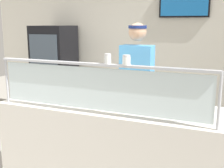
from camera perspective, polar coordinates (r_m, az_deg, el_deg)
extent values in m
plane|color=gray|center=(3.81, 3.64, -15.54)|extent=(12.00, 12.00, 0.00)
cube|color=beige|center=(4.87, 9.86, 6.99)|extent=(6.65, 0.08, 2.70)
cube|color=black|center=(4.73, 14.04, 15.14)|extent=(0.77, 0.04, 0.42)
cube|color=#1966B2|center=(4.71, 14.00, 15.16)|extent=(0.72, 0.01, 0.37)
cube|color=silver|center=(3.08, -0.20, -12.73)|extent=(2.25, 0.74, 0.95)
cylinder|color=#B2B5BC|center=(3.15, -19.97, 0.68)|extent=(0.02, 0.02, 0.46)
cylinder|color=#B2B5BC|center=(2.33, 20.42, -3.17)|extent=(0.02, 0.02, 0.46)
cube|color=silver|center=(2.58, -2.93, -1.02)|extent=(1.99, 0.01, 0.38)
cube|color=#B2B5BC|center=(2.54, -2.98, 3.88)|extent=(2.05, 0.06, 0.02)
cylinder|color=#9EA0A8|center=(2.98, 0.26, -3.70)|extent=(0.50, 0.50, 0.01)
cylinder|color=tan|center=(2.97, 0.26, -3.43)|extent=(0.48, 0.48, 0.02)
cylinder|color=gold|center=(2.97, 0.26, -3.20)|extent=(0.42, 0.42, 0.01)
cube|color=#ADAFB7|center=(2.94, 0.68, -3.25)|extent=(0.15, 0.29, 0.01)
cylinder|color=white|center=(2.49, -0.85, 4.79)|extent=(0.06, 0.06, 0.07)
cylinder|color=white|center=(2.49, -0.85, 4.55)|extent=(0.05, 0.05, 0.05)
cylinder|color=silver|center=(2.48, -0.85, 5.81)|extent=(0.05, 0.05, 0.02)
cylinder|color=white|center=(2.42, 2.86, 4.54)|extent=(0.07, 0.07, 0.07)
cylinder|color=red|center=(2.43, 2.86, 4.30)|extent=(0.06, 0.06, 0.04)
cylinder|color=silver|center=(2.42, 2.87, 5.53)|extent=(0.06, 0.06, 0.02)
cylinder|color=#23232D|center=(3.70, 3.07, -8.36)|extent=(0.13, 0.13, 0.95)
cylinder|color=#23232D|center=(3.64, 6.37, -8.79)|extent=(0.13, 0.13, 0.95)
cube|color=#4C9EE5|center=(3.48, 4.91, 3.08)|extent=(0.38, 0.21, 0.55)
sphere|color=tan|center=(3.44, 5.04, 10.18)|extent=(0.21, 0.21, 0.21)
cylinder|color=navy|center=(3.43, 5.06, 11.14)|extent=(0.21, 0.21, 0.04)
cylinder|color=tan|center=(3.23, 6.71, 0.65)|extent=(0.08, 0.34, 0.08)
cube|color=black|center=(5.26, -11.14, 1.86)|extent=(0.64, 0.61, 1.71)
cube|color=#38424C|center=(5.00, -13.16, 1.65)|extent=(0.54, 0.02, 1.37)
cylinder|color=red|center=(5.18, -14.01, 2.53)|extent=(0.06, 0.06, 0.20)
cylinder|color=red|center=(5.11, -12.98, 2.46)|extent=(0.06, 0.06, 0.20)
cylinder|color=green|center=(5.05, -11.93, 2.39)|extent=(0.06, 0.06, 0.20)
cylinder|color=green|center=(4.98, -10.84, 2.31)|extent=(0.06, 0.06, 0.20)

